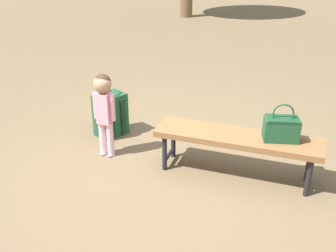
# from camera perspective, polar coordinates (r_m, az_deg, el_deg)

# --- Properties ---
(ground_plane) EXTENTS (40.00, 40.00, 0.00)m
(ground_plane) POSITION_cam_1_polar(r_m,az_deg,el_deg) (4.03, -1.55, -6.33)
(ground_plane) COLOR brown
(ground_plane) RESTS_ON ground
(park_bench) EXTENTS (1.64, 0.58, 0.45)m
(park_bench) POSITION_cam_1_polar(r_m,az_deg,el_deg) (3.80, 10.22, -2.08)
(park_bench) COLOR brown
(park_bench) RESTS_ON ground
(handbag) EXTENTS (0.34, 0.22, 0.37)m
(handbag) POSITION_cam_1_polar(r_m,az_deg,el_deg) (3.72, 16.56, -0.26)
(handbag) COLOR #1E4C2D
(handbag) RESTS_ON park_bench
(child_standing) EXTENTS (0.25, 0.19, 0.93)m
(child_standing) POSITION_cam_1_polar(r_m,az_deg,el_deg) (4.06, -9.55, 3.42)
(child_standing) COLOR #E5B2C6
(child_standing) RESTS_ON ground
(backpack_large) EXTENTS (0.41, 0.44, 0.60)m
(backpack_large) POSITION_cam_1_polar(r_m,az_deg,el_deg) (4.66, -8.61, 2.11)
(backpack_large) COLOR #1E4C2D
(backpack_large) RESTS_ON ground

